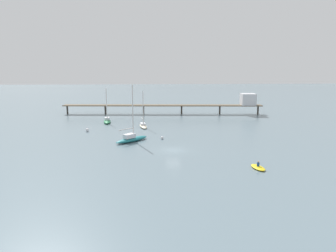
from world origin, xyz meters
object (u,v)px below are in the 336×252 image
at_px(sailboat_green, 107,120).
at_px(mooring_buoy_inner, 87,130).
at_px(sailboat_cream, 143,125).
at_px(mooring_buoy_mid, 162,138).
at_px(pier, 206,102).
at_px(dinghy_yellow, 258,167).
at_px(sailboat_teal, 131,138).

height_order(sailboat_green, mooring_buoy_inner, sailboat_green).
relative_size(sailboat_cream, mooring_buoy_mid, 14.85).
distance_m(pier, mooring_buoy_inner, 39.24).
bearing_deg(sailboat_green, dinghy_yellow, -56.19).
bearing_deg(pier, sailboat_teal, -121.24).
xyz_separation_m(dinghy_yellow, mooring_buoy_inner, (-29.00, 27.60, 0.19)).
bearing_deg(mooring_buoy_mid, dinghy_yellow, -56.38).
xyz_separation_m(sailboat_cream, sailboat_teal, (-2.00, -14.75, 0.17)).
bearing_deg(sailboat_cream, mooring_buoy_inner, -158.96).
distance_m(sailboat_green, dinghy_yellow, 46.85).
relative_size(sailboat_green, sailboat_cream, 1.04).
relative_size(dinghy_yellow, mooring_buoy_inner, 4.32).
relative_size(sailboat_cream, sailboat_teal, 0.78).
distance_m(sailboat_teal, mooring_buoy_mid, 6.21).
xyz_separation_m(pier, mooring_buoy_mid, (-14.70, -32.34, -3.26)).
bearing_deg(sailboat_green, pier, 24.38).
relative_size(sailboat_cream, dinghy_yellow, 2.54).
height_order(dinghy_yellow, mooring_buoy_inner, dinghy_yellow).
relative_size(pier, sailboat_green, 6.73).
distance_m(dinghy_yellow, mooring_buoy_inner, 40.03).
xyz_separation_m(dinghy_yellow, mooring_buoy_mid, (-12.81, 19.26, 0.09)).
distance_m(sailboat_cream, sailboat_teal, 14.89).
distance_m(sailboat_cream, mooring_buoy_mid, 13.63).
distance_m(sailboat_green, mooring_buoy_inner, 11.70).
xyz_separation_m(pier, sailboat_green, (-27.96, -12.67, -2.95)).
relative_size(sailboat_teal, mooring_buoy_inner, 14.07).
bearing_deg(sailboat_green, mooring_buoy_inner, -104.48).
relative_size(sailboat_green, mooring_buoy_inner, 11.40).
bearing_deg(sailboat_cream, dinghy_yellow, -62.58).
distance_m(pier, sailboat_cream, 27.00).
distance_m(sailboat_green, sailboat_cream, 11.42).
bearing_deg(sailboat_teal, dinghy_yellow, -43.09).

